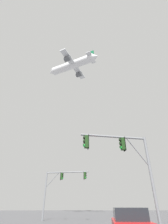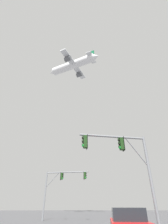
{
  "view_description": "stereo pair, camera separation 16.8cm",
  "coord_description": "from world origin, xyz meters",
  "px_view_note": "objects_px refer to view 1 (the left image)",
  "views": [
    {
      "loc": [
        -0.21,
        -5.97,
        1.67
      ],
      "look_at": [
        0.54,
        19.18,
        15.84
      ],
      "focal_mm": 26.85,
      "sensor_mm": 36.0,
      "label": 1
    },
    {
      "loc": [
        -0.04,
        -5.98,
        1.67
      ],
      "look_at": [
        0.54,
        19.18,
        15.84
      ],
      "focal_mm": 26.85,
      "sensor_mm": 36.0,
      "label": 2
    }
  ],
  "objects_px": {
    "signal_pole_near": "(126,157)",
    "signal_pole_far": "(61,182)",
    "airplane": "(73,65)",
    "parked_car": "(130,224)"
  },
  "relations": [
    {
      "from": "airplane",
      "to": "parked_car",
      "type": "height_order",
      "value": "airplane"
    },
    {
      "from": "signal_pole_near",
      "to": "airplane",
      "type": "height_order",
      "value": "airplane"
    },
    {
      "from": "signal_pole_far",
      "to": "parked_car",
      "type": "distance_m",
      "value": 16.5
    },
    {
      "from": "signal_pole_near",
      "to": "airplane",
      "type": "bearing_deg",
      "value": 100.77
    },
    {
      "from": "signal_pole_near",
      "to": "parked_car",
      "type": "distance_m",
      "value": 4.25
    },
    {
      "from": "signal_pole_far",
      "to": "parked_car",
      "type": "height_order",
      "value": "signal_pole_far"
    },
    {
      "from": "signal_pole_near",
      "to": "airplane",
      "type": "xyz_separation_m",
      "value": [
        -6.19,
        32.54,
        41.48
      ]
    },
    {
      "from": "parked_car",
      "to": "signal_pole_far",
      "type": "bearing_deg",
      "value": 109.28
    },
    {
      "from": "signal_pole_near",
      "to": "signal_pole_far",
      "type": "distance_m",
      "value": 14.9
    },
    {
      "from": "signal_pole_near",
      "to": "parked_car",
      "type": "height_order",
      "value": "signal_pole_near"
    }
  ]
}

